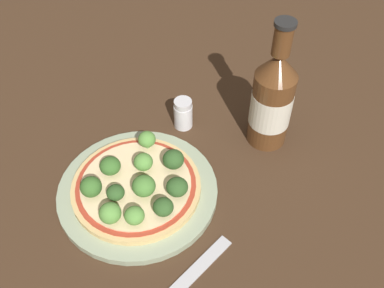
{
  "coord_description": "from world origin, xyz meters",
  "views": [
    {
      "loc": [
        0.37,
        -0.23,
        0.56
      ],
      "look_at": [
        0.03,
        0.08,
        0.06
      ],
      "focal_mm": 42.0,
      "sensor_mm": 36.0,
      "label": 1
    }
  ],
  "objects_px": {
    "pepper_shaker": "(183,114)",
    "fork": "(178,288)",
    "beer_bottle": "(272,99)",
    "pizza": "(136,186)"
  },
  "relations": [
    {
      "from": "beer_bottle",
      "to": "pizza",
      "type": "bearing_deg",
      "value": -102.73
    },
    {
      "from": "pepper_shaker",
      "to": "fork",
      "type": "relative_size",
      "value": 0.28
    },
    {
      "from": "pizza",
      "to": "fork",
      "type": "bearing_deg",
      "value": -18.97
    },
    {
      "from": "beer_bottle",
      "to": "fork",
      "type": "bearing_deg",
      "value": -70.13
    },
    {
      "from": "beer_bottle",
      "to": "pepper_shaker",
      "type": "bearing_deg",
      "value": -143.96
    },
    {
      "from": "beer_bottle",
      "to": "pepper_shaker",
      "type": "height_order",
      "value": "beer_bottle"
    },
    {
      "from": "pizza",
      "to": "beer_bottle",
      "type": "bearing_deg",
      "value": 77.27
    },
    {
      "from": "pepper_shaker",
      "to": "fork",
      "type": "xyz_separation_m",
      "value": [
        0.22,
        -0.21,
        -0.03
      ]
    },
    {
      "from": "beer_bottle",
      "to": "pepper_shaker",
      "type": "xyz_separation_m",
      "value": [
        -0.12,
        -0.09,
        -0.06
      ]
    },
    {
      "from": "pizza",
      "to": "fork",
      "type": "height_order",
      "value": "pizza"
    }
  ]
}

